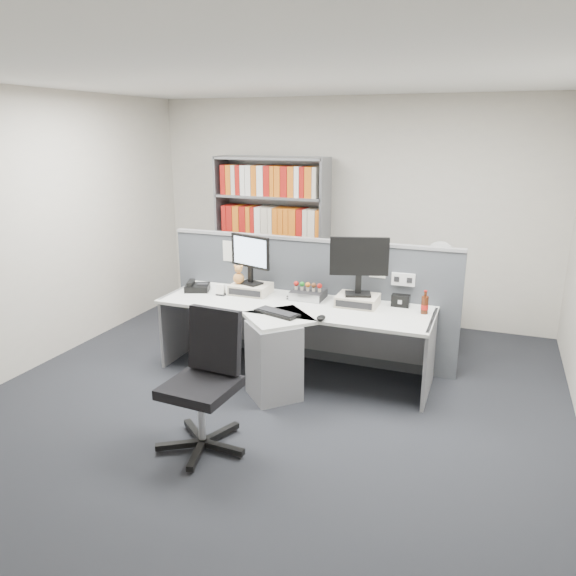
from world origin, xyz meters
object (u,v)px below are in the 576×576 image
at_px(monitor_left, 250,255).
at_px(keyboard, 277,313).
at_px(shelving_unit, 272,240).
at_px(office_chair, 206,377).
at_px(cola_bottle, 425,305).
at_px(desk_calendar, 221,291).
at_px(mouse, 321,318).
at_px(desk_phone, 197,287).
at_px(filing_cabinet, 435,317).
at_px(desk, 286,338).
at_px(monitor_right, 359,261).
at_px(speaker, 401,301).
at_px(desk_fan, 440,258).
at_px(desktop_pc, 308,294).

relative_size(monitor_left, keyboard, 1.10).
distance_m(shelving_unit, office_chair, 3.14).
height_order(shelving_unit, office_chair, shelving_unit).
bearing_deg(monitor_left, cola_bottle, -0.65).
xyz_separation_m(keyboard, desk_calendar, (-0.74, 0.34, 0.03)).
xyz_separation_m(mouse, desk_phone, (-1.47, 0.42, 0.02)).
bearing_deg(cola_bottle, office_chair, -131.66).
bearing_deg(mouse, desk_calendar, 162.76).
bearing_deg(monitor_left, filing_cabinet, 30.48).
bearing_deg(desk, cola_bottle, 17.01).
bearing_deg(desk_phone, shelving_unit, 83.18).
relative_size(monitor_right, speaker, 3.29).
xyz_separation_m(monitor_left, monitor_right, (1.10, 0.00, 0.03)).
relative_size(desk_calendar, speaker, 0.66).
height_order(desk_phone, cola_bottle, cola_bottle).
bearing_deg(office_chair, desk, 81.27).
height_order(monitor_left, keyboard, monitor_left).
xyz_separation_m(filing_cabinet, desk_fan, (0.00, -0.00, 0.66)).
bearing_deg(speaker, cola_bottle, -30.04).
bearing_deg(desk_phone, keyboard, -21.02).
height_order(monitor_right, shelving_unit, shelving_unit).
relative_size(monitor_right, desk_phone, 1.85).
bearing_deg(shelving_unit, mouse, -57.22).
height_order(keyboard, desk_fan, desk_fan).
bearing_deg(office_chair, desk_fan, 61.81).
height_order(monitor_left, cola_bottle, monitor_left).
distance_m(desktop_pc, keyboard, 0.57).
bearing_deg(mouse, desk, 159.82).
height_order(keyboard, cola_bottle, cola_bottle).
xyz_separation_m(cola_bottle, shelving_unit, (-2.09, 1.48, 0.17)).
xyz_separation_m(desk_phone, speaker, (2.04, 0.22, 0.02)).
relative_size(desk_phone, shelving_unit, 0.15).
bearing_deg(keyboard, desk, 73.74).
bearing_deg(desktop_pc, filing_cabinet, 40.50).
bearing_deg(shelving_unit, cola_bottle, -35.37).
relative_size(monitor_left, mouse, 4.19).
xyz_separation_m(monitor_left, cola_bottle, (1.72, -0.02, -0.31)).
relative_size(cola_bottle, desk_fan, 0.44).
height_order(filing_cabinet, desk_fan, desk_fan).
bearing_deg(speaker, desk_fan, 74.80).
xyz_separation_m(desktop_pc, office_chair, (-0.25, -1.61, -0.21)).
bearing_deg(speaker, mouse, -131.97).
distance_m(desk_phone, shelving_unit, 1.59).
distance_m(monitor_left, filing_cabinet, 2.14).
bearing_deg(desk_calendar, keyboard, -24.81).
height_order(mouse, desk_calendar, desk_calendar).
height_order(desktop_pc, mouse, desktop_pc).
relative_size(cola_bottle, office_chair, 0.21).
bearing_deg(desk, filing_cabinet, 49.39).
xyz_separation_m(desktop_pc, speaker, (0.89, 0.07, 0.01)).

